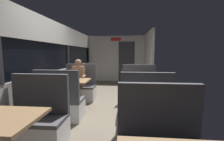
% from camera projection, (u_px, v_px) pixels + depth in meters
% --- Properties ---
extents(ground_plane, '(3.30, 9.20, 0.02)m').
position_uv_depth(ground_plane, '(104.00, 112.00, 3.73)').
color(ground_plane, '#665B4C').
extents(carriage_window_panel_left, '(0.09, 8.48, 2.30)m').
position_uv_depth(carriage_window_panel_left, '(46.00, 67.00, 3.73)').
color(carriage_window_panel_left, beige).
rests_on(carriage_window_panel_left, ground_plane).
extents(carriage_end_bulkhead, '(2.90, 0.11, 2.30)m').
position_uv_depth(carriage_end_bulkhead, '(117.00, 59.00, 7.74)').
color(carriage_end_bulkhead, beige).
rests_on(carriage_end_bulkhead, ground_plane).
extents(carriage_aisle_panel_right, '(0.08, 2.40, 2.30)m').
position_uv_depth(carriage_aisle_panel_right, '(148.00, 60.00, 6.44)').
color(carriage_aisle_panel_right, beige).
rests_on(carriage_aisle_panel_right, ground_plane).
extents(bench_near_window_facing_entry, '(0.95, 0.50, 1.10)m').
position_uv_depth(bench_near_window_facing_entry, '(36.00, 124.00, 2.40)').
color(bench_near_window_facing_entry, silver).
rests_on(bench_near_window_facing_entry, ground_plane).
extents(dining_table_mid_window, '(0.90, 0.70, 0.74)m').
position_uv_depth(dining_table_mid_window, '(72.00, 84.00, 3.95)').
color(dining_table_mid_window, '#9E9EA3').
rests_on(dining_table_mid_window, ground_plane).
extents(bench_mid_window_facing_end, '(0.95, 0.50, 1.10)m').
position_uv_depth(bench_mid_window_facing_end, '(61.00, 104.00, 3.30)').
color(bench_mid_window_facing_end, silver).
rests_on(bench_mid_window_facing_end, ground_plane).
extents(bench_mid_window_facing_entry, '(0.95, 0.50, 1.10)m').
position_uv_depth(bench_mid_window_facing_entry, '(80.00, 89.00, 4.68)').
color(bench_mid_window_facing_entry, silver).
rests_on(bench_mid_window_facing_entry, ground_plane).
extents(dining_table_rear_aisle, '(0.90, 0.70, 0.74)m').
position_uv_depth(dining_table_rear_aisle, '(142.00, 87.00, 3.60)').
color(dining_table_rear_aisle, '#9E9EA3').
rests_on(dining_table_rear_aisle, ground_plane).
extents(bench_rear_aisle_facing_end, '(0.95, 0.50, 1.10)m').
position_uv_depth(bench_rear_aisle_facing_end, '(145.00, 111.00, 2.94)').
color(bench_rear_aisle_facing_end, silver).
rests_on(bench_rear_aisle_facing_end, ground_plane).
extents(bench_rear_aisle_facing_entry, '(0.95, 0.50, 1.10)m').
position_uv_depth(bench_rear_aisle_facing_entry, '(139.00, 92.00, 4.32)').
color(bench_rear_aisle_facing_entry, silver).
rests_on(bench_rear_aisle_facing_entry, ground_plane).
extents(seated_passenger, '(0.47, 0.55, 1.26)m').
position_uv_depth(seated_passenger, '(79.00, 83.00, 4.59)').
color(seated_passenger, '#26262D').
rests_on(seated_passenger, ground_plane).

